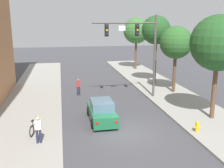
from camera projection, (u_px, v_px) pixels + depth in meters
ground_plane at (124, 132)px, 17.35m from camera, size 120.00×120.00×0.00m
sidewalk_left at (21, 140)px, 16.12m from camera, size 5.00×60.00×0.15m
sidewalk_right at (215, 124)px, 18.54m from camera, size 5.00×60.00×0.15m
traffic_signal_mast at (138, 42)px, 23.70m from camera, size 5.84×0.38×7.50m
car_lead_green at (102, 111)px, 19.21m from camera, size 1.85×4.25×1.60m
pedestrian_sidewalk_left_walker at (38, 128)px, 15.33m from camera, size 0.36×0.22×1.64m
pedestrian_crossing_road at (78, 86)px, 25.81m from camera, size 0.36×0.22×1.64m
bicycle_leaning at (35, 127)px, 16.81m from camera, size 0.49×1.73×0.98m
fire_hydrant at (197, 126)px, 17.03m from camera, size 0.48×0.24×0.72m
street_tree_nearest at (218, 43)px, 18.32m from camera, size 3.92×3.92×7.45m
street_tree_second at (176, 43)px, 25.66m from camera, size 3.19×3.19×6.54m
street_tree_third at (156, 31)px, 28.86m from camera, size 3.16×3.16×7.58m
street_tree_farthest at (136, 31)px, 38.30m from camera, size 3.75×3.75×7.48m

